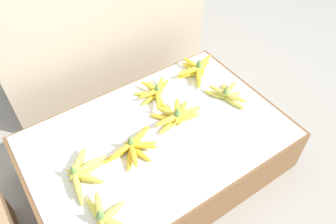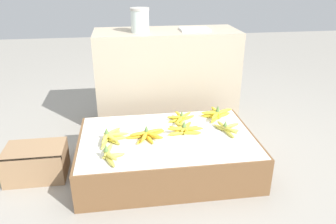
% 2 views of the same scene
% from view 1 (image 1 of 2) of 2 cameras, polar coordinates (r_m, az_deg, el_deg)
% --- Properties ---
extents(ground_plane, '(10.00, 10.00, 0.00)m').
position_cam_1_polar(ground_plane, '(1.72, -1.65, -9.59)').
color(ground_plane, gray).
extents(display_platform, '(1.20, 0.78, 0.26)m').
position_cam_1_polar(display_platform, '(1.62, -1.75, -7.04)').
color(display_platform, brown).
rests_on(display_platform, ground_plane).
extents(back_vendor_table, '(1.23, 0.48, 0.83)m').
position_cam_1_polar(back_vendor_table, '(2.03, -12.45, 15.53)').
color(back_vendor_table, tan).
rests_on(back_vendor_table, ground_plane).
extents(banana_bunch_front_left, '(0.14, 0.23, 0.10)m').
position_cam_1_polar(banana_bunch_front_left, '(1.29, -10.84, -17.46)').
color(banana_bunch_front_left, '#DBCC4C').
rests_on(banana_bunch_front_left, display_platform).
extents(banana_bunch_middle_left, '(0.19, 0.26, 0.09)m').
position_cam_1_polar(banana_bunch_middle_left, '(1.41, -14.83, -10.20)').
color(banana_bunch_middle_left, '#DBCC4C').
rests_on(banana_bunch_middle_left, display_platform).
extents(banana_bunch_middle_midleft, '(0.28, 0.20, 0.09)m').
position_cam_1_polar(banana_bunch_middle_midleft, '(1.45, -6.05, -6.17)').
color(banana_bunch_middle_midleft, gold).
rests_on(banana_bunch_middle_midleft, display_platform).
extents(banana_bunch_middle_midright, '(0.25, 0.17, 0.10)m').
position_cam_1_polar(banana_bunch_middle_midright, '(1.56, 1.31, -0.61)').
color(banana_bunch_middle_midright, gold).
rests_on(banana_bunch_middle_midright, display_platform).
extents(banana_bunch_middle_right, '(0.18, 0.22, 0.09)m').
position_cam_1_polar(banana_bunch_middle_right, '(1.69, 10.23, 3.11)').
color(banana_bunch_middle_right, gold).
rests_on(banana_bunch_middle_right, display_platform).
extents(banana_bunch_back_midright, '(0.22, 0.23, 0.08)m').
position_cam_1_polar(banana_bunch_back_midright, '(1.68, -2.26, 3.46)').
color(banana_bunch_back_midright, yellow).
rests_on(banana_bunch_back_midright, display_platform).
extents(banana_bunch_back_right, '(0.26, 0.23, 0.10)m').
position_cam_1_polar(banana_bunch_back_right, '(1.81, 5.03, 7.38)').
color(banana_bunch_back_right, yellow).
rests_on(banana_bunch_back_right, display_platform).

